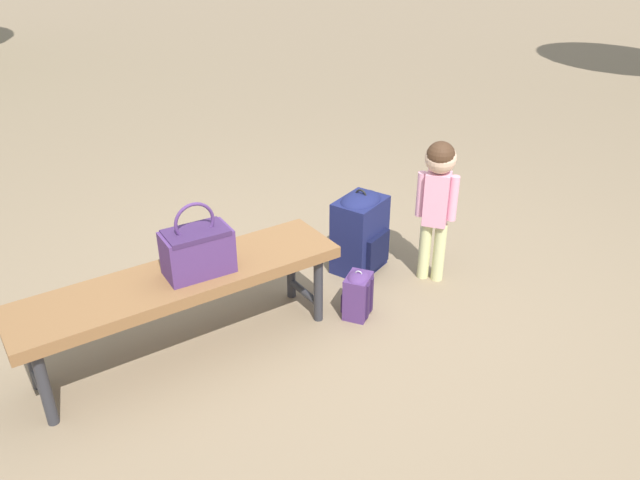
{
  "coord_description": "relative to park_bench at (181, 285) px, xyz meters",
  "views": [
    {
      "loc": [
        -1.53,
        -2.46,
        2.01
      ],
      "look_at": [
        -0.02,
        0.03,
        0.45
      ],
      "focal_mm": 35.15,
      "sensor_mm": 36.0,
      "label": 1
    }
  ],
  "objects": [
    {
      "name": "backpack_large",
      "position": [
        1.21,
        0.24,
        -0.13
      ],
      "size": [
        0.38,
        0.35,
        0.54
      ],
      "color": "#191E4C",
      "rests_on": "ground"
    },
    {
      "name": "park_bench",
      "position": [
        0.0,
        0.0,
        0.0
      ],
      "size": [
        1.62,
        0.48,
        0.45
      ],
      "color": "brown",
      "rests_on": "ground"
    },
    {
      "name": "child_standing",
      "position": [
        1.51,
        -0.09,
        0.19
      ],
      "size": [
        0.18,
        0.19,
        0.87
      ],
      "color": "#CCCC8C",
      "rests_on": "ground"
    },
    {
      "name": "ground_plane",
      "position": [
        0.78,
        -0.07,
        -0.39
      ],
      "size": [
        40.0,
        40.0,
        0.0
      ],
      "primitive_type": "plane",
      "color": "#7F6B51",
      "rests_on": "ground"
    },
    {
      "name": "handbag",
      "position": [
        0.09,
        -0.03,
        0.18
      ],
      "size": [
        0.32,
        0.19,
        0.37
      ],
      "color": "#4C2D66",
      "rests_on": "park_bench"
    },
    {
      "name": "backpack_small",
      "position": [
        0.91,
        -0.18,
        -0.25
      ],
      "size": [
        0.21,
        0.2,
        0.28
      ],
      "color": "#4C2D66",
      "rests_on": "ground"
    }
  ]
}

